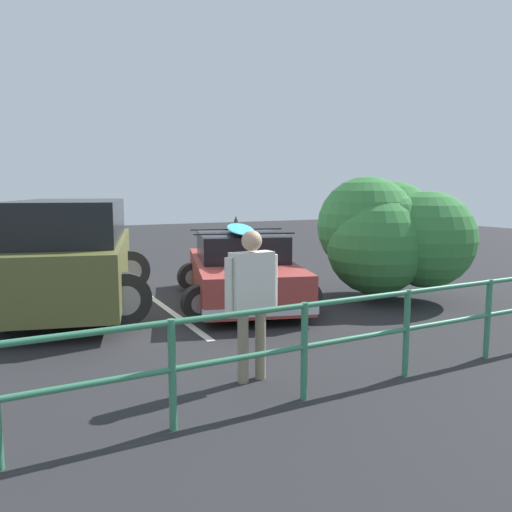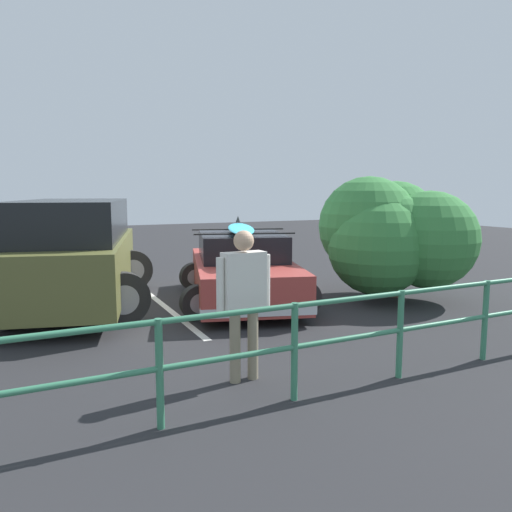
% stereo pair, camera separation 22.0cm
% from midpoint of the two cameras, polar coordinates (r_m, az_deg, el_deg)
% --- Properties ---
extents(ground_plane, '(44.00, 44.00, 0.02)m').
position_cam_midpoint_polar(ground_plane, '(9.77, -5.84, -5.11)').
color(ground_plane, '#28282B').
rests_on(ground_plane, ground).
extents(parking_stripe, '(0.12, 4.24, 0.00)m').
position_cam_midpoint_polar(parking_stripe, '(9.13, -10.73, -6.01)').
color(parking_stripe, silver).
rests_on(parking_stripe, ground).
extents(sedan_car, '(3.03, 4.43, 1.58)m').
position_cam_midpoint_polar(sedan_car, '(9.55, -2.32, -1.53)').
color(sedan_car, '#9E3833').
rests_on(sedan_car, ground).
extents(suv_car, '(3.37, 5.24, 1.94)m').
position_cam_midpoint_polar(suv_car, '(9.59, -20.84, 0.37)').
color(suv_car, brown).
rests_on(suv_car, ground).
extents(person_bystander, '(0.66, 0.22, 1.69)m').
position_cam_midpoint_polar(person_bystander, '(5.48, -1.64, -4.10)').
color(person_bystander, gray).
rests_on(person_bystander, ground).
extents(railing_fence, '(8.36, 0.24, 1.01)m').
position_cam_midpoint_polar(railing_fence, '(5.90, 15.83, -7.04)').
color(railing_fence, '#387F5B').
rests_on(railing_fence, ground).
extents(bush_near_left, '(2.74, 2.64, 2.39)m').
position_cam_midpoint_polar(bush_near_left, '(10.03, 14.38, 2.62)').
color(bush_near_left, brown).
rests_on(bush_near_left, ground).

